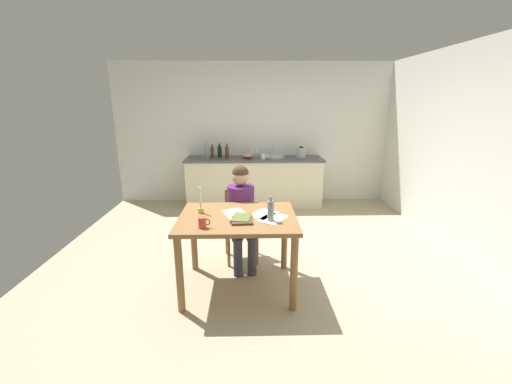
{
  "coord_description": "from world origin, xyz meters",
  "views": [
    {
      "loc": [
        -0.1,
        -3.64,
        1.91
      ],
      "look_at": [
        -0.02,
        0.1,
        0.85
      ],
      "focal_mm": 22.67,
      "sensor_mm": 36.0,
      "label": 1
    }
  ],
  "objects_px": {
    "wine_bottle_on_table": "(271,210)",
    "chair_at_table": "(241,221)",
    "wine_glass_near_sink": "(257,151)",
    "person_seated": "(242,210)",
    "book_cookery": "(242,218)",
    "bottle_vinegar": "(212,152)",
    "dining_table": "(238,228)",
    "wine_glass_by_kettle": "(252,151)",
    "bottle_wine_red": "(220,151)",
    "stovetop_kettle": "(301,152)",
    "coffee_mug": "(203,222)",
    "teacup_on_counter": "(263,157)",
    "book_magazine": "(242,220)",
    "bottle_oil": "(207,151)",
    "bottle_sauce": "(227,152)",
    "sink_unit": "(274,156)",
    "mixing_bowl": "(247,155)",
    "candlestick": "(201,206)"
  },
  "relations": [
    {
      "from": "bottle_sauce",
      "to": "teacup_on_counter",
      "type": "height_order",
      "value": "bottle_sauce"
    },
    {
      "from": "person_seated",
      "to": "book_cookery",
      "type": "distance_m",
      "value": 0.66
    },
    {
      "from": "dining_table",
      "to": "bottle_wine_red",
      "type": "xyz_separation_m",
      "value": [
        -0.42,
        2.93,
        0.33
      ]
    },
    {
      "from": "book_magazine",
      "to": "sink_unit",
      "type": "distance_m",
      "value": 3.04
    },
    {
      "from": "bottle_sauce",
      "to": "book_magazine",
      "type": "bearing_deg",
      "value": -83.73
    },
    {
      "from": "person_seated",
      "to": "bottle_wine_red",
      "type": "bearing_deg",
      "value": 100.69
    },
    {
      "from": "dining_table",
      "to": "wine_glass_by_kettle",
      "type": "height_order",
      "value": "wine_glass_by_kettle"
    },
    {
      "from": "book_cookery",
      "to": "chair_at_table",
      "type": "bearing_deg",
      "value": 102.03
    },
    {
      "from": "book_cookery",
      "to": "bottle_sauce",
      "type": "xyz_separation_m",
      "value": [
        -0.32,
        2.86,
        0.2
      ]
    },
    {
      "from": "coffee_mug",
      "to": "wine_bottle_on_table",
      "type": "xyz_separation_m",
      "value": [
        0.63,
        0.17,
        0.05
      ]
    },
    {
      "from": "coffee_mug",
      "to": "dining_table",
      "type": "bearing_deg",
      "value": 44.24
    },
    {
      "from": "wine_glass_by_kettle",
      "to": "teacup_on_counter",
      "type": "relative_size",
      "value": 1.33
    },
    {
      "from": "bottle_wine_red",
      "to": "wine_glass_near_sink",
      "type": "xyz_separation_m",
      "value": [
        0.69,
        0.06,
        0.0
      ]
    },
    {
      "from": "book_magazine",
      "to": "teacup_on_counter",
      "type": "height_order",
      "value": "teacup_on_counter"
    },
    {
      "from": "book_magazine",
      "to": "mixing_bowl",
      "type": "height_order",
      "value": "mixing_bowl"
    },
    {
      "from": "bottle_wine_red",
      "to": "teacup_on_counter",
      "type": "height_order",
      "value": "bottle_wine_red"
    },
    {
      "from": "book_magazine",
      "to": "stovetop_kettle",
      "type": "height_order",
      "value": "stovetop_kettle"
    },
    {
      "from": "stovetop_kettle",
      "to": "bottle_sauce",
      "type": "bearing_deg",
      "value": -176.99
    },
    {
      "from": "dining_table",
      "to": "teacup_on_counter",
      "type": "distance_m",
      "value": 2.73
    },
    {
      "from": "chair_at_table",
      "to": "wine_bottle_on_table",
      "type": "relative_size",
      "value": 3.52
    },
    {
      "from": "bottle_vinegar",
      "to": "wine_glass_by_kettle",
      "type": "distance_m",
      "value": 0.73
    },
    {
      "from": "mixing_bowl",
      "to": "book_magazine",
      "type": "bearing_deg",
      "value": -90.9
    },
    {
      "from": "dining_table",
      "to": "mixing_bowl",
      "type": "xyz_separation_m",
      "value": [
        0.09,
        2.81,
        0.28
      ]
    },
    {
      "from": "bottle_oil",
      "to": "wine_glass_near_sink",
      "type": "relative_size",
      "value": 1.91
    },
    {
      "from": "stovetop_kettle",
      "to": "bottle_oil",
      "type": "bearing_deg",
      "value": 179.68
    },
    {
      "from": "wine_glass_near_sink",
      "to": "bottle_vinegar",
      "type": "bearing_deg",
      "value": -169.84
    },
    {
      "from": "wine_bottle_on_table",
      "to": "wine_glass_near_sink",
      "type": "distance_m",
      "value": 3.12
    },
    {
      "from": "chair_at_table",
      "to": "coffee_mug",
      "type": "xyz_separation_m",
      "value": [
        -0.32,
        -1.0,
        0.37
      ]
    },
    {
      "from": "bottle_wine_red",
      "to": "bottle_oil",
      "type": "bearing_deg",
      "value": -160.77
    },
    {
      "from": "mixing_bowl",
      "to": "wine_glass_by_kettle",
      "type": "relative_size",
      "value": 1.47
    },
    {
      "from": "book_magazine",
      "to": "bottle_wine_red",
      "type": "distance_m",
      "value": 3.12
    },
    {
      "from": "person_seated",
      "to": "wine_glass_by_kettle",
      "type": "distance_m",
      "value": 2.46
    },
    {
      "from": "chair_at_table",
      "to": "stovetop_kettle",
      "type": "distance_m",
      "value": 2.45
    },
    {
      "from": "sink_unit",
      "to": "chair_at_table",
      "type": "bearing_deg",
      "value": -105.01
    },
    {
      "from": "wine_bottle_on_table",
      "to": "sink_unit",
      "type": "distance_m",
      "value": 2.99
    },
    {
      "from": "wine_bottle_on_table",
      "to": "chair_at_table",
      "type": "bearing_deg",
      "value": 110.49
    },
    {
      "from": "candlestick",
      "to": "stovetop_kettle",
      "type": "bearing_deg",
      "value": 61.96
    },
    {
      "from": "coffee_mug",
      "to": "book_cookery",
      "type": "height_order",
      "value": "coffee_mug"
    },
    {
      "from": "chair_at_table",
      "to": "mixing_bowl",
      "type": "bearing_deg",
      "value": 87.77
    },
    {
      "from": "dining_table",
      "to": "bottle_sauce",
      "type": "relative_size",
      "value": 4.32
    },
    {
      "from": "wine_glass_by_kettle",
      "to": "person_seated",
      "type": "bearing_deg",
      "value": -93.33
    },
    {
      "from": "teacup_on_counter",
      "to": "sink_unit",
      "type": "bearing_deg",
      "value": 36.69
    },
    {
      "from": "bottle_vinegar",
      "to": "bottle_sauce",
      "type": "relative_size",
      "value": 0.92
    },
    {
      "from": "person_seated",
      "to": "book_cookery",
      "type": "bearing_deg",
      "value": -88.64
    },
    {
      "from": "sink_unit",
      "to": "bottle_vinegar",
      "type": "height_order",
      "value": "bottle_vinegar"
    },
    {
      "from": "book_cookery",
      "to": "candlestick",
      "type": "bearing_deg",
      "value": 164.55
    },
    {
      "from": "coffee_mug",
      "to": "person_seated",
      "type": "bearing_deg",
      "value": 68.64
    },
    {
      "from": "book_magazine",
      "to": "mixing_bowl",
      "type": "xyz_separation_m",
      "value": [
        0.05,
        2.96,
        0.14
      ]
    },
    {
      "from": "candlestick",
      "to": "bottle_oil",
      "type": "bearing_deg",
      "value": 95.59
    },
    {
      "from": "book_cookery",
      "to": "bottle_wine_red",
      "type": "height_order",
      "value": "bottle_wine_red"
    }
  ]
}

